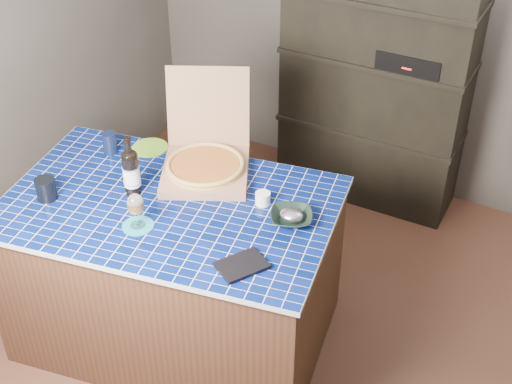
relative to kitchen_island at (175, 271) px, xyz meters
The scene contains 14 objects.
room 0.94m from the kitchen_island, 29.00° to the left, with size 3.50×3.50×3.50m.
shelving_unit 1.88m from the kitchen_island, 76.16° to the left, with size 1.20×0.41×1.80m.
kitchen_island is the anchor object (origin of this frame).
pizza_box 0.61m from the kitchen_island, 85.79° to the left, with size 0.63×0.67×0.48m.
mead_bottle 0.61m from the kitchen_island, behind, with size 0.09×0.09×0.33m.
teal_trivet 0.50m from the kitchen_island, 97.17° to the right, with size 0.15×0.15×0.01m, color teal.
wine_glass 0.62m from the kitchen_island, 97.17° to the right, with size 0.08×0.08×0.18m.
tumbler 0.79m from the kitchen_island, 156.40° to the right, with size 0.10×0.10×0.11m, color black.
dvd_case 0.75m from the kitchen_island, 23.79° to the right, with size 0.15×0.21×0.02m, color black.
bowl 0.78m from the kitchen_island, 14.27° to the left, with size 0.20×0.20×0.05m, color black.
foil_contents 0.79m from the kitchen_island, 14.27° to the left, with size 0.12×0.10×0.05m, color #ABADB6.
white_jar 0.67m from the kitchen_island, 27.77° to the left, with size 0.07×0.07×0.06m, color white.
navy_cup 0.78m from the kitchen_island, 155.46° to the left, with size 0.08×0.08×0.12m, color black.
green_trivet 0.70m from the kitchen_island, 134.55° to the left, with size 0.20×0.20×0.01m, color #6AA824.
Camera 1 is at (1.27, -2.53, 3.00)m, focal length 50.00 mm.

